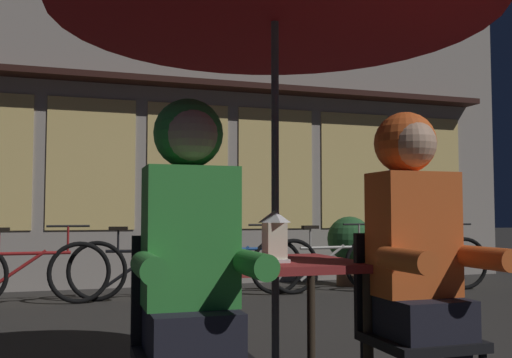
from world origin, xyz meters
The scene contains 13 objects.
cafe_table centered at (0.00, 0.00, 0.64)m, with size 0.72×0.72×0.74m.
lantern centered at (-0.04, -0.12, 0.86)m, with size 0.11×0.11×0.23m.
chair_left centered at (-0.48, -0.37, 0.49)m, with size 0.40×0.40×0.87m.
chair_right centered at (0.48, -0.37, 0.49)m, with size 0.40×0.40×0.87m.
person_left_hooded centered at (-0.48, -0.43, 0.85)m, with size 0.45×0.56×1.40m.
person_right_hooded centered at (0.48, -0.43, 0.85)m, with size 0.45×0.56×1.40m.
shopfront_building centered at (0.56, 5.39, 3.09)m, with size 10.00×0.93×6.20m.
bicycle_second centered at (-1.35, 3.89, 0.35)m, with size 1.68×0.11×0.84m.
bicycle_third centered at (-0.16, 3.90, 0.35)m, with size 1.65×0.41×0.84m.
bicycle_fourth centered at (0.89, 3.93, 0.35)m, with size 1.68×0.10×0.84m.
bicycle_fifth centered at (2.10, 3.89, 0.35)m, with size 1.68×0.12×0.84m.
bicycle_furthest centered at (3.32, 3.66, 0.35)m, with size 1.68×0.16×0.84m.
potted_plant centered at (2.63, 4.43, 0.54)m, with size 0.60×0.60×0.92m.
Camera 1 is at (-0.89, -2.52, 0.95)m, focal length 40.10 mm.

